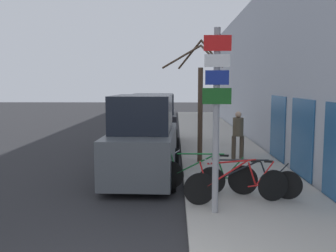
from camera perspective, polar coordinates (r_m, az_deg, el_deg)
ground_plane at (r=15.52m, az=-1.75°, el=-3.54°), size 80.00×80.00×0.00m
sidewalk_curb at (r=18.34m, az=6.84°, el=-1.80°), size 3.20×32.00×0.15m
building_facade at (r=18.36m, az=12.48°, el=7.99°), size 0.23×32.00×6.50m
signpost at (r=7.24m, az=7.36°, el=1.84°), size 0.55×0.15×3.58m
bicycle_0 at (r=8.18m, az=10.47°, el=-8.76°), size 2.29×0.57×0.94m
bicycle_1 at (r=8.70m, az=12.23°, el=-8.06°), size 2.26×0.65×0.87m
bicycle_2 at (r=8.93m, az=5.73°, el=-7.41°), size 2.33×0.75×0.94m
parked_car_0 at (r=10.62m, az=-3.79°, el=-2.37°), size 2.07×4.45×2.37m
parked_car_1 at (r=15.60m, az=-2.24°, el=0.40°), size 2.12×4.24×2.29m
pedestrian_near at (r=12.86m, az=10.62°, el=-0.84°), size 0.42×0.36×1.61m
street_tree at (r=12.11m, az=4.82°, el=3.54°), size 1.95×1.60×3.94m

